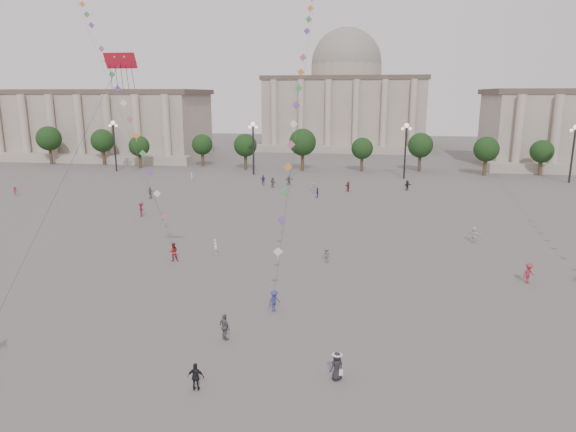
# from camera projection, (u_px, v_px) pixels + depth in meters

# --- Properties ---
(ground) EXTENTS (360.00, 360.00, 0.00)m
(ground) POSITION_uv_depth(u_px,v_px,m) (236.00, 334.00, 35.08)
(ground) COLOR #555250
(ground) RESTS_ON ground
(hall_west) EXTENTS (84.00, 26.22, 17.20)m
(hall_west) POSITION_uv_depth(u_px,v_px,m) (52.00, 124.00, 135.12)
(hall_west) COLOR gray
(hall_west) RESTS_ON ground
(hall_central) EXTENTS (48.30, 34.30, 35.50)m
(hall_central) POSITION_uv_depth(u_px,v_px,m) (345.00, 100.00, 155.86)
(hall_central) COLOR gray
(hall_central) RESTS_ON ground
(tree_row) EXTENTS (137.12, 5.12, 8.00)m
(tree_row) POSITION_uv_depth(u_px,v_px,m) (331.00, 146.00, 108.72)
(tree_row) COLOR #3C2D1E
(tree_row) RESTS_ON ground
(lamp_post_far_west) EXTENTS (2.00, 0.90, 10.65)m
(lamp_post_far_west) POSITION_uv_depth(u_px,v_px,m) (114.00, 137.00, 107.69)
(lamp_post_far_west) COLOR #262628
(lamp_post_far_west) RESTS_ON ground
(lamp_post_mid_west) EXTENTS (2.00, 0.90, 10.65)m
(lamp_post_mid_west) POSITION_uv_depth(u_px,v_px,m) (253.00, 138.00, 102.96)
(lamp_post_mid_west) COLOR #262628
(lamp_post_mid_west) RESTS_ON ground
(lamp_post_mid_east) EXTENTS (2.00, 0.90, 10.65)m
(lamp_post_mid_east) POSITION_uv_depth(u_px,v_px,m) (406.00, 141.00, 98.22)
(lamp_post_mid_east) COLOR #262628
(lamp_post_mid_east) RESTS_ON ground
(lamp_post_far_east) EXTENTS (2.00, 0.90, 10.65)m
(lamp_post_far_east) POSITION_uv_depth(u_px,v_px,m) (574.00, 143.00, 93.49)
(lamp_post_far_east) COLOR #262628
(lamp_post_far_east) RESTS_ON ground
(person_crowd_0) EXTENTS (1.16, 0.82, 1.83)m
(person_crowd_0) POSITION_uv_depth(u_px,v_px,m) (263.00, 180.00, 92.45)
(person_crowd_0) COLOR navy
(person_crowd_0) RESTS_ON ground
(person_crowd_2) EXTENTS (1.08, 1.09, 1.51)m
(person_crowd_2) POSITION_uv_depth(u_px,v_px,m) (15.00, 191.00, 82.79)
(person_crowd_2) COLOR #A02B3D
(person_crowd_2) RESTS_ON ground
(person_crowd_4) EXTENTS (1.12, 1.57, 1.64)m
(person_crowd_4) POSITION_uv_depth(u_px,v_px,m) (313.00, 188.00, 85.55)
(person_crowd_4) COLOR silver
(person_crowd_4) RESTS_ON ground
(person_crowd_6) EXTENTS (1.16, 1.01, 1.55)m
(person_crowd_6) POSITION_uv_depth(u_px,v_px,m) (327.00, 255.00, 49.78)
(person_crowd_6) COLOR #5E5E62
(person_crowd_6) RESTS_ON ground
(person_crowd_7) EXTENTS (1.60, 1.35, 1.73)m
(person_crowd_7) POSITION_uv_depth(u_px,v_px,m) (474.00, 235.00, 56.61)
(person_crowd_7) COLOR silver
(person_crowd_7) RESTS_ON ground
(person_crowd_8) EXTENTS (1.34, 1.17, 1.80)m
(person_crowd_8) POSITION_uv_depth(u_px,v_px,m) (529.00, 273.00, 44.29)
(person_crowd_8) COLOR maroon
(person_crowd_8) RESTS_ON ground
(person_crowd_9) EXTENTS (1.56, 1.43, 1.74)m
(person_crowd_9) POSITION_uv_depth(u_px,v_px,m) (407.00, 185.00, 87.36)
(person_crowd_9) COLOR black
(person_crowd_9) RESTS_ON ground
(person_crowd_10) EXTENTS (0.54, 0.70, 1.69)m
(person_crowd_10) POSITION_uv_depth(u_px,v_px,m) (192.00, 177.00, 96.21)
(person_crowd_10) COLOR white
(person_crowd_10) RESTS_ON ground
(person_crowd_12) EXTENTS (1.66, 1.53, 1.85)m
(person_crowd_12) POSITION_uv_depth(u_px,v_px,m) (273.00, 182.00, 89.93)
(person_crowd_12) COLOR slate
(person_crowd_12) RESTS_ON ground
(person_crowd_13) EXTENTS (0.64, 0.64, 1.49)m
(person_crowd_13) POSITION_uv_depth(u_px,v_px,m) (215.00, 246.00, 52.65)
(person_crowd_13) COLOR silver
(person_crowd_13) RESTS_ON ground
(person_crowd_16) EXTENTS (1.12, 0.62, 1.80)m
(person_crowd_16) POSITION_uv_depth(u_px,v_px,m) (150.00, 193.00, 80.57)
(person_crowd_16) COLOR #5C5B60
(person_crowd_16) RESTS_ON ground
(person_crowd_17) EXTENTS (0.88, 1.34, 1.94)m
(person_crowd_17) POSITION_uv_depth(u_px,v_px,m) (141.00, 209.00, 68.60)
(person_crowd_17) COLOR maroon
(person_crowd_17) RESTS_ON ground
(person_crowd_18) EXTENTS (1.73, 1.35, 1.83)m
(person_crowd_18) POSITION_uv_depth(u_px,v_px,m) (289.00, 180.00, 92.57)
(person_crowd_18) COLOR slate
(person_crowd_18) RESTS_ON ground
(person_crowd_19) EXTENTS (0.42, 0.99, 1.68)m
(person_crowd_19) POSITION_uv_depth(u_px,v_px,m) (317.00, 193.00, 80.94)
(person_crowd_19) COLOR navy
(person_crowd_19) RESTS_ON ground
(person_crowd_20) EXTENTS (1.10, 1.63, 1.69)m
(person_crowd_20) POSITION_uv_depth(u_px,v_px,m) (348.00, 187.00, 86.38)
(person_crowd_20) COLOR maroon
(person_crowd_20) RESTS_ON ground
(tourist_3) EXTENTS (1.12, 1.05, 1.85)m
(tourist_3) POSITION_uv_depth(u_px,v_px,m) (225.00, 327.00, 33.97)
(tourist_3) COLOR #59595D
(tourist_3) RESTS_ON ground
(tourist_4) EXTENTS (0.97, 0.46, 1.61)m
(tourist_4) POSITION_uv_depth(u_px,v_px,m) (196.00, 377.00, 28.20)
(tourist_4) COLOR black
(tourist_4) RESTS_ON ground
(kite_flyer_0) EXTENTS (1.09, 0.99, 1.84)m
(kite_flyer_0) POSITION_uv_depth(u_px,v_px,m) (173.00, 252.00, 50.25)
(kite_flyer_0) COLOR maroon
(kite_flyer_0) RESTS_ON ground
(kite_flyer_1) EXTENTS (1.17, 1.22, 1.67)m
(kite_flyer_1) POSITION_uv_depth(u_px,v_px,m) (274.00, 301.00, 38.52)
(kite_flyer_1) COLOR navy
(kite_flyer_1) RESTS_ON ground
(hat_person) EXTENTS (0.97, 0.95, 1.69)m
(hat_person) POSITION_uv_depth(u_px,v_px,m) (337.00, 366.00, 29.23)
(hat_person) COLOR black
(hat_person) RESTS_ON ground
(dragon_kite) EXTENTS (4.14, 4.22, 19.32)m
(dragon_kite) POSITION_uv_depth(u_px,v_px,m) (120.00, 74.00, 34.96)
(dragon_kite) COLOR red
(dragon_kite) RESTS_ON ground
(kite_train_west) EXTENTS (28.25, 29.16, 55.82)m
(kite_train_west) POSITION_uv_depth(u_px,v_px,m) (97.00, 42.00, 62.79)
(kite_train_west) COLOR #3F3F3F
(kite_train_west) RESTS_ON ground
(kite_train_mid) EXTENTS (2.48, 54.01, 70.84)m
(kite_train_mid) POSITION_uv_depth(u_px,v_px,m) (311.00, 10.00, 60.58)
(kite_train_mid) COLOR #3F3F3F
(kite_train_mid) RESTS_ON ground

